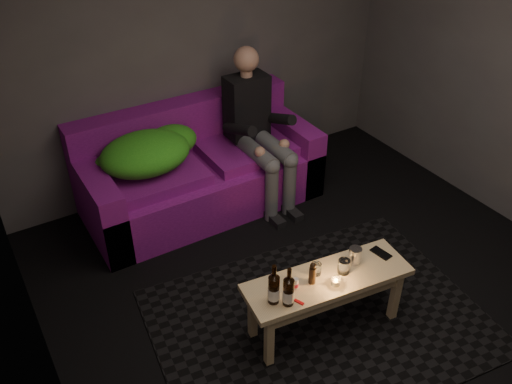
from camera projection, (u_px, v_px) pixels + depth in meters
floor at (345, 308)px, 4.07m from camera, size 4.50×4.50×0.00m
room at (322, 82)px, 3.47m from camera, size 4.50×4.50×4.50m
rug at (319, 321)px, 3.96m from camera, size 2.53×1.98×0.01m
sofa at (199, 172)px, 5.04m from camera, size 2.14×0.96×0.92m
green_blanket at (149, 151)px, 4.63m from camera, size 0.94×0.64×0.32m
person at (257, 126)px, 4.91m from camera, size 0.39×0.89×1.43m
coffee_table at (327, 286)px, 3.71m from camera, size 1.21×0.51×0.48m
beer_bottle_a at (274, 289)px, 3.41m from camera, size 0.08×0.08×0.30m
beer_bottle_b at (288, 291)px, 3.40m from camera, size 0.07×0.07×0.29m
salt_shaker at (296, 283)px, 3.55m from camera, size 0.05×0.05×0.08m
pepper_mill at (312, 275)px, 3.58m from camera, size 0.06×0.06×0.13m
tumbler_back at (316, 269)px, 3.67m from camera, size 0.08×0.08×0.09m
tealight at (336, 282)px, 3.59m from camera, size 0.06×0.06×0.05m
tumbler_front at (344, 266)px, 3.67m from camera, size 0.11×0.11×0.10m
steel_cup at (355, 255)px, 3.75m from camera, size 0.10×0.10×0.12m
smartphone at (381, 253)px, 3.86m from camera, size 0.10×0.16×0.01m
red_lighter at (299, 302)px, 3.46m from camera, size 0.04×0.07×0.01m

